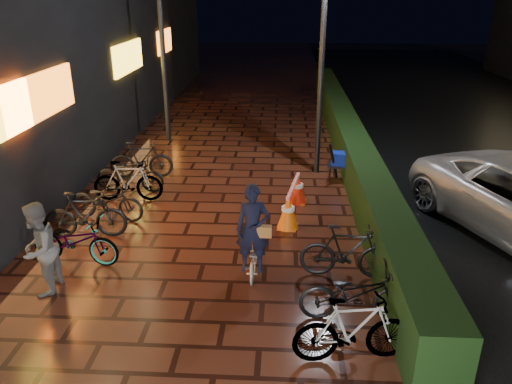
# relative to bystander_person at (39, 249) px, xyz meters

# --- Properties ---
(ground) EXTENTS (80.00, 80.00, 0.00)m
(ground) POSITION_rel_bystander_person_xyz_m (2.43, -0.11, -0.78)
(ground) COLOR #381911
(ground) RESTS_ON ground
(hedge) EXTENTS (0.70, 20.00, 1.00)m
(hedge) POSITION_rel_bystander_person_xyz_m (5.73, 7.89, -0.28)
(hedge) COLOR black
(hedge) RESTS_ON ground
(bystander_person) EXTENTS (0.60, 0.76, 1.56)m
(bystander_person) POSITION_rel_bystander_person_xyz_m (0.00, 0.00, 0.00)
(bystander_person) COLOR #5A5A5D
(bystander_person) RESTS_ON ground
(lamp_post_hedge) EXTENTS (0.51, 0.22, 5.30)m
(lamp_post_hedge) POSITION_rel_bystander_person_xyz_m (4.74, 5.99, 2.14)
(lamp_post_hedge) COLOR black
(lamp_post_hedge) RESTS_ON ground
(lamp_post_sf) EXTENTS (0.55, 0.23, 5.80)m
(lamp_post_sf) POSITION_rel_bystander_person_xyz_m (0.12, 8.73, 2.41)
(lamp_post_sf) COLOR black
(lamp_post_sf) RESTS_ON ground
(cyclist) EXTENTS (0.60, 1.17, 1.66)m
(cyclist) POSITION_rel_bystander_person_xyz_m (3.35, 0.73, -0.16)
(cyclist) COLOR silver
(cyclist) RESTS_ON ground
(traffic_barrier) EXTENTS (0.66, 1.75, 0.71)m
(traffic_barrier) POSITION_rel_bystander_person_xyz_m (4.06, 3.22, -0.42)
(traffic_barrier) COLOR orange
(traffic_barrier) RESTS_ON ground
(cart_assembly) EXTENTS (0.67, 0.60, 1.09)m
(cart_assembly) POSITION_rel_bystander_person_xyz_m (5.26, 5.32, -0.22)
(cart_assembly) COLOR black
(cart_assembly) RESTS_ON ground
(parked_bikes_storefront) EXTENTS (1.92, 5.10, 0.97)m
(parked_bikes_storefront) POSITION_rel_bystander_person_xyz_m (0.15, 3.14, -0.32)
(parked_bikes_storefront) COLOR black
(parked_bikes_storefront) RESTS_ON ground
(parked_bikes_hedge) EXTENTS (1.81, 2.70, 0.97)m
(parked_bikes_hedge) POSITION_rel_bystander_person_xyz_m (4.88, -0.36, -0.31)
(parked_bikes_hedge) COLOR black
(parked_bikes_hedge) RESTS_ON ground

